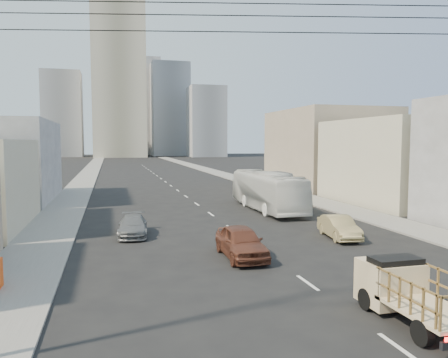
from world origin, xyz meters
name	(u,v)px	position (x,y,z in m)	size (l,w,h in m)	color
sidewalk_left	(87,176)	(-11.75, 70.00, 0.06)	(3.50, 180.00, 0.12)	slate
sidewalk_right	(220,173)	(11.75, 70.00, 0.06)	(3.50, 180.00, 0.12)	slate
lane_dashes	(168,184)	(0.00, 53.00, 0.01)	(0.15, 104.00, 0.01)	silver
flatbed_pickup	(411,288)	(1.56, 3.59, 1.09)	(1.95, 4.41, 1.90)	#D4BA8E
city_bus	(267,191)	(5.20, 26.98, 1.67)	(2.80, 11.98, 3.34)	silver
sedan_brown	(241,242)	(-1.52, 12.54, 0.80)	(1.89, 4.70, 1.60)	brown
sedan_tan	(339,227)	(5.56, 15.31, 0.68)	(1.44, 4.13, 1.36)	#948456
sedan_grey	(133,226)	(-6.57, 19.22, 0.62)	(1.75, 4.30, 1.25)	slate
overhead_wires	(425,19)	(0.00, 1.50, 8.97)	(23.01, 5.02, 0.72)	black
bldg_right_mid	(403,161)	(19.50, 28.00, 4.00)	(11.00, 14.00, 8.00)	#BBB497
bldg_right_far	(328,149)	(20.00, 44.00, 5.00)	(12.00, 16.00, 10.00)	gray
high_rise_tower	(119,80)	(-4.00, 170.00, 30.00)	(20.00, 20.00, 60.00)	gray
midrise_ne	(170,110)	(18.00, 185.00, 20.00)	(16.00, 16.00, 40.00)	gray
midrise_nw	(63,114)	(-26.00, 180.00, 17.00)	(15.00, 15.00, 34.00)	gray
midrise_back	(140,107)	(6.00, 200.00, 22.00)	(18.00, 18.00, 44.00)	gray
midrise_east	(206,122)	(30.00, 165.00, 14.00)	(14.00, 14.00, 28.00)	gray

